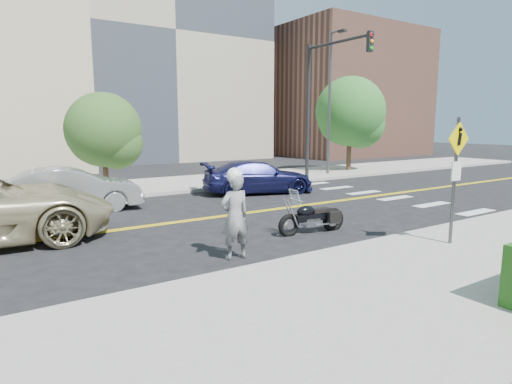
{
  "coord_description": "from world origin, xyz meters",
  "views": [
    {
      "loc": [
        -5.18,
        -12.1,
        2.98
      ],
      "look_at": [
        0.97,
        -2.69,
        1.2
      ],
      "focal_mm": 30.0,
      "sensor_mm": 36.0,
      "label": 1
    }
  ],
  "objects_px": {
    "motorcyclist": "(235,214)",
    "motorcycle": "(313,210)",
    "parked_car_blue": "(258,177)",
    "parked_car_silver": "(70,190)",
    "pedestrian_sign": "(456,168)"
  },
  "relations": [
    {
      "from": "motorcycle",
      "to": "pedestrian_sign",
      "type": "bearing_deg",
      "value": -54.89
    },
    {
      "from": "motorcyclist",
      "to": "motorcycle",
      "type": "xyz_separation_m",
      "value": [
        2.98,
        0.84,
        -0.39
      ]
    },
    {
      "from": "parked_car_blue",
      "to": "parked_car_silver",
      "type": "bearing_deg",
      "value": 104.9
    },
    {
      "from": "motorcycle",
      "to": "parked_car_silver",
      "type": "relative_size",
      "value": 0.44
    },
    {
      "from": "parked_car_silver",
      "to": "pedestrian_sign",
      "type": "bearing_deg",
      "value": -139.95
    },
    {
      "from": "parked_car_blue",
      "to": "pedestrian_sign",
      "type": "bearing_deg",
      "value": -169.34
    },
    {
      "from": "motorcyclist",
      "to": "parked_car_blue",
      "type": "bearing_deg",
      "value": -126.88
    },
    {
      "from": "motorcyclist",
      "to": "motorcycle",
      "type": "relative_size",
      "value": 0.99
    },
    {
      "from": "parked_car_blue",
      "to": "motorcycle",
      "type": "bearing_deg",
      "value": 174.35
    },
    {
      "from": "pedestrian_sign",
      "to": "motorcycle",
      "type": "height_order",
      "value": "pedestrian_sign"
    },
    {
      "from": "parked_car_silver",
      "to": "parked_car_blue",
      "type": "distance_m",
      "value": 7.67
    },
    {
      "from": "pedestrian_sign",
      "to": "motorcycle",
      "type": "distance_m",
      "value": 3.75
    },
    {
      "from": "pedestrian_sign",
      "to": "motorcycle",
      "type": "bearing_deg",
      "value": 119.7
    },
    {
      "from": "pedestrian_sign",
      "to": "motorcyclist",
      "type": "bearing_deg",
      "value": 154.95
    },
    {
      "from": "motorcycle",
      "to": "parked_car_silver",
      "type": "bearing_deg",
      "value": 132.39
    }
  ]
}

